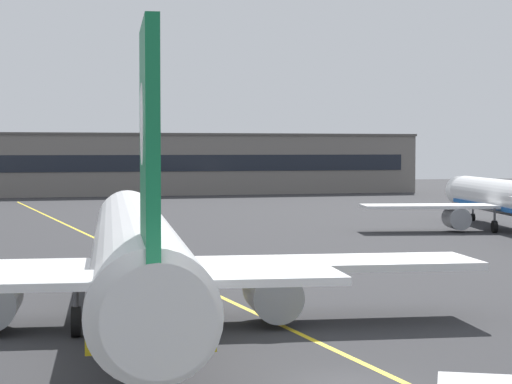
% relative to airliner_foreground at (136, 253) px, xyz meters
% --- Properties ---
extents(ground_plane, '(400.00, 400.00, 0.00)m').
position_rel_airliner_foreground_xyz_m(ground_plane, '(5.25, -12.56, -3.37)').
color(ground_plane, '#2D2D30').
extents(taxiway_centreline, '(11.56, 179.67, 0.01)m').
position_rel_airliner_foreground_xyz_m(taxiway_centreline, '(5.25, 17.44, -3.37)').
color(taxiway_centreline, yellow).
rests_on(taxiway_centreline, ground).
extents(airliner_foreground, '(32.36, 41.46, 11.65)m').
position_rel_airliner_foreground_xyz_m(airliner_foreground, '(0.00, 0.00, 0.00)').
color(airliner_foreground, white).
rests_on(airliner_foreground, ground).
extents(safety_cone_by_nose_gear, '(0.44, 0.44, 0.55)m').
position_rel_airliner_foreground_xyz_m(safety_cone_by_nose_gear, '(0.47, 15.18, -3.11)').
color(safety_cone_by_nose_gear, orange).
rests_on(safety_cone_by_nose_gear, ground).
extents(terminal_building, '(145.18, 12.40, 10.68)m').
position_rel_airliner_foreground_xyz_m(terminal_building, '(-1.32, 125.15, 1.98)').
color(terminal_building, slate).
rests_on(terminal_building, ground).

